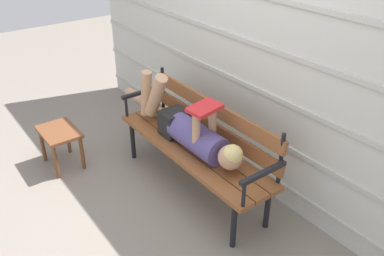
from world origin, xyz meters
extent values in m
plane|color=gray|center=(0.00, 0.00, 0.00)|extent=(12.00, 12.00, 0.00)
cube|color=beige|center=(0.00, 0.64, 1.09)|extent=(4.73, 0.06, 2.18)
cube|color=#B7B7AD|center=(0.00, 0.60, 0.18)|extent=(4.73, 0.02, 0.04)
cube|color=#B7B7AD|center=(0.00, 0.60, 0.55)|extent=(4.73, 0.02, 0.04)
cube|color=#B7B7AD|center=(0.00, 0.60, 0.91)|extent=(4.73, 0.02, 0.04)
cube|color=#B7B7AD|center=(0.00, 0.60, 1.27)|extent=(4.73, 0.02, 0.04)
cube|color=brown|center=(0.00, -0.03, 0.41)|extent=(1.68, 0.14, 0.04)
cube|color=brown|center=(0.00, 0.11, 0.41)|extent=(1.68, 0.14, 0.04)
cube|color=brown|center=(0.00, 0.26, 0.41)|extent=(1.68, 0.14, 0.04)
cube|color=brown|center=(0.00, 0.33, 0.55)|extent=(1.61, 0.05, 0.11)
cube|color=brown|center=(0.00, 0.33, 0.73)|extent=(1.61, 0.05, 0.11)
cylinder|color=black|center=(-0.77, 0.33, 0.64)|extent=(0.03, 0.03, 0.41)
cylinder|color=black|center=(0.77, 0.33, 0.64)|extent=(0.03, 0.03, 0.41)
cylinder|color=black|center=(-0.74, -0.06, 0.20)|extent=(0.04, 0.04, 0.40)
cylinder|color=black|center=(0.74, -0.06, 0.20)|extent=(0.04, 0.04, 0.40)
cylinder|color=black|center=(-0.74, 0.29, 0.20)|extent=(0.04, 0.04, 0.40)
cylinder|color=black|center=(0.74, 0.29, 0.20)|extent=(0.04, 0.04, 0.40)
cube|color=black|center=(-0.81, 0.11, 0.63)|extent=(0.04, 0.42, 0.03)
cylinder|color=black|center=(-0.81, -0.06, 0.53)|extent=(0.03, 0.03, 0.20)
cube|color=black|center=(0.81, 0.11, 0.63)|extent=(0.04, 0.42, 0.03)
cylinder|color=black|center=(0.81, -0.06, 0.53)|extent=(0.03, 0.03, 0.20)
cylinder|color=#514784|center=(0.08, 0.11, 0.55)|extent=(0.56, 0.24, 0.24)
cube|color=black|center=(-0.26, 0.11, 0.55)|extent=(0.20, 0.22, 0.21)
sphere|color=tan|center=(0.48, 0.11, 0.58)|extent=(0.19, 0.19, 0.19)
sphere|color=#E0C67A|center=(0.50, 0.11, 0.61)|extent=(0.16, 0.16, 0.16)
cylinder|color=tan|center=(-0.45, 0.05, 0.75)|extent=(0.31, 0.11, 0.45)
cylinder|color=tan|center=(-0.62, 0.05, 0.71)|extent=(0.15, 0.09, 0.44)
cylinder|color=tan|center=(-0.76, 0.17, 0.49)|extent=(0.85, 0.10, 0.10)
cylinder|color=tan|center=(0.16, 0.03, 0.70)|extent=(0.06, 0.06, 0.30)
cylinder|color=tan|center=(0.16, 0.19, 0.70)|extent=(0.06, 0.06, 0.30)
cube|color=red|center=(0.16, 0.11, 0.86)|extent=(0.20, 0.27, 0.05)
cube|color=brown|center=(-1.03, -0.66, 0.36)|extent=(0.44, 0.31, 0.03)
cylinder|color=brown|center=(-1.21, -0.79, 0.17)|extent=(0.04, 0.04, 0.35)
cylinder|color=brown|center=(-0.86, -0.79, 0.17)|extent=(0.04, 0.04, 0.35)
cylinder|color=brown|center=(-1.21, -0.53, 0.17)|extent=(0.04, 0.04, 0.35)
cylinder|color=brown|center=(-0.86, -0.53, 0.17)|extent=(0.04, 0.04, 0.35)
camera|label=1|loc=(2.33, -1.61, 2.26)|focal=38.11mm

